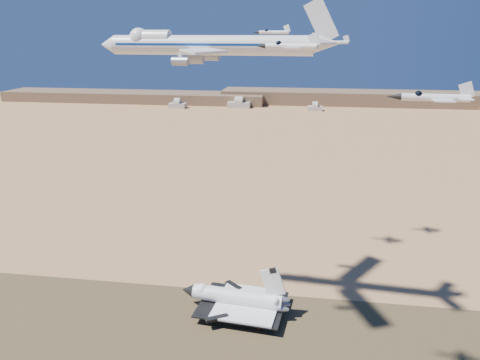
# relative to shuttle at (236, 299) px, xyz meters

# --- Properties ---
(ground) EXTENTS (1200.00, 1200.00, 0.00)m
(ground) POSITION_rel_shuttle_xyz_m (-11.30, -11.74, -5.20)
(ground) COLOR #B1804E
(ground) RESTS_ON ground
(runway) EXTENTS (600.00, 50.00, 0.06)m
(runway) POSITION_rel_shuttle_xyz_m (-11.30, -11.74, -5.17)
(runway) COLOR brown
(runway) RESTS_ON ground
(ridgeline) EXTENTS (960.00, 90.00, 18.00)m
(ridgeline) POSITION_rel_shuttle_xyz_m (54.02, 515.57, 2.43)
(ridgeline) COLOR brown
(ridgeline) RESTS_ON ground
(hangars) EXTENTS (200.50, 29.50, 30.00)m
(hangars) POSITION_rel_shuttle_xyz_m (-75.29, 466.70, -0.37)
(hangars) COLOR #B6B0A1
(hangars) RESTS_ON ground
(shuttle) EXTENTS (39.37, 26.63, 19.34)m
(shuttle) POSITION_rel_shuttle_xyz_m (0.00, 0.00, 0.00)
(shuttle) COLOR white
(shuttle) RESTS_ON runway
(carrier_747) EXTENTS (73.31, 56.69, 18.26)m
(carrier_747) POSITION_rel_shuttle_xyz_m (-9.85, -0.84, 86.43)
(carrier_747) COLOR silver
(crew_a) EXTENTS (0.60, 0.77, 1.87)m
(crew_a) POSITION_rel_shuttle_xyz_m (9.25, -4.86, -4.20)
(crew_a) COLOR #D2430C
(crew_a) RESTS_ON runway
(crew_b) EXTENTS (0.80, 1.01, 1.81)m
(crew_b) POSITION_rel_shuttle_xyz_m (9.07, -10.11, -4.23)
(crew_b) COLOR #D2430C
(crew_b) RESTS_ON runway
(crew_c) EXTENTS (1.13, 1.19, 1.86)m
(crew_c) POSITION_rel_shuttle_xyz_m (8.31, -8.56, -4.21)
(crew_c) COLOR #D2430C
(crew_c) RESTS_ON runway
(chase_jet_a) EXTENTS (13.94, 7.99, 3.53)m
(chase_jet_a) POSITION_rel_shuttle_xyz_m (18.09, -40.85, 87.27)
(chase_jet_a) COLOR silver
(chase_jet_b) EXTENTS (14.65, 7.86, 3.65)m
(chase_jet_b) POSITION_rel_shuttle_xyz_m (44.34, -56.13, 79.04)
(chase_jet_b) COLOR silver
(chase_jet_d) EXTENTS (14.62, 8.01, 3.65)m
(chase_jet_d) POSITION_rel_shuttle_xyz_m (7.52, 43.89, 90.20)
(chase_jet_d) COLOR silver
(chase_jet_e) EXTENTS (14.94, 7.98, 3.72)m
(chase_jet_e) POSITION_rel_shuttle_xyz_m (30.82, 60.19, 86.29)
(chase_jet_e) COLOR silver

